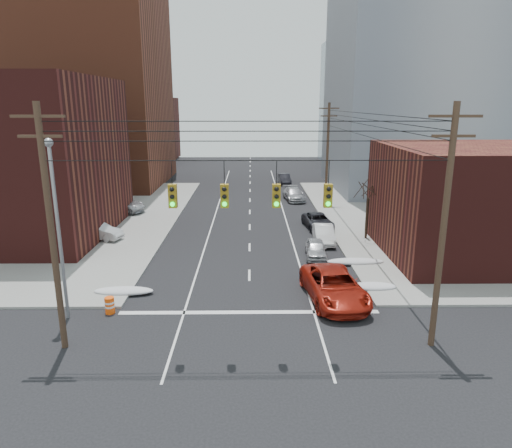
{
  "coord_description": "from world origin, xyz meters",
  "views": [
    {
      "loc": [
        0.12,
        -16.02,
        10.9
      ],
      "look_at": [
        0.46,
        13.79,
        3.0
      ],
      "focal_mm": 32.0,
      "sensor_mm": 36.0,
      "label": 1
    }
  ],
  "objects_px": {
    "parked_car_a": "(316,249)",
    "lot_car_a": "(98,231)",
    "red_pickup": "(334,286)",
    "parked_car_b": "(324,234)",
    "parked_car_c": "(318,221)",
    "parked_car_e": "(293,193)",
    "lot_car_d": "(85,210)",
    "construction_barrel": "(110,305)",
    "lot_car_c": "(29,234)",
    "parked_car_f": "(284,179)",
    "lot_car_b": "(117,205)",
    "parked_car_d": "(294,194)"
  },
  "relations": [
    {
      "from": "parked_car_c",
      "to": "parked_car_a",
      "type": "bearing_deg",
      "value": -105.42
    },
    {
      "from": "parked_car_a",
      "to": "parked_car_f",
      "type": "distance_m",
      "value": 31.52
    },
    {
      "from": "lot_car_b",
      "to": "parked_car_d",
      "type": "bearing_deg",
      "value": -60.53
    },
    {
      "from": "lot_car_c",
      "to": "lot_car_d",
      "type": "relative_size",
      "value": 1.26
    },
    {
      "from": "parked_car_e",
      "to": "lot_car_a",
      "type": "distance_m",
      "value": 24.25
    },
    {
      "from": "parked_car_e",
      "to": "parked_car_d",
      "type": "bearing_deg",
      "value": -88.36
    },
    {
      "from": "parked_car_a",
      "to": "lot_car_c",
      "type": "xyz_separation_m",
      "value": [
        -22.41,
        3.36,
        0.24
      ]
    },
    {
      "from": "parked_car_d",
      "to": "parked_car_f",
      "type": "relative_size",
      "value": 1.18
    },
    {
      "from": "parked_car_a",
      "to": "construction_barrel",
      "type": "distance_m",
      "value": 15.31
    },
    {
      "from": "red_pickup",
      "to": "parked_car_b",
      "type": "relative_size",
      "value": 1.46
    },
    {
      "from": "lot_car_c",
      "to": "parked_car_c",
      "type": "bearing_deg",
      "value": -87.03
    },
    {
      "from": "parked_car_c",
      "to": "construction_barrel",
      "type": "xyz_separation_m",
      "value": [
        -13.6,
        -17.12,
        -0.19
      ]
    },
    {
      "from": "lot_car_a",
      "to": "parked_car_a",
      "type": "bearing_deg",
      "value": -87.25
    },
    {
      "from": "parked_car_b",
      "to": "parked_car_a",
      "type": "bearing_deg",
      "value": -105.13
    },
    {
      "from": "red_pickup",
      "to": "parked_car_e",
      "type": "height_order",
      "value": "red_pickup"
    },
    {
      "from": "parked_car_c",
      "to": "parked_car_d",
      "type": "bearing_deg",
      "value": 88.59
    },
    {
      "from": "lot_car_a",
      "to": "construction_barrel",
      "type": "xyz_separation_m",
      "value": [
        4.91,
        -13.37,
        -0.35
      ]
    },
    {
      "from": "red_pickup",
      "to": "lot_car_d",
      "type": "relative_size",
      "value": 1.59
    },
    {
      "from": "parked_car_f",
      "to": "lot_car_b",
      "type": "xyz_separation_m",
      "value": [
        -18.23,
        -17.84,
        0.23
      ]
    },
    {
      "from": "lot_car_d",
      "to": "lot_car_a",
      "type": "bearing_deg",
      "value": -165.98
    },
    {
      "from": "parked_car_e",
      "to": "construction_barrel",
      "type": "relative_size",
      "value": 4.42
    },
    {
      "from": "parked_car_c",
      "to": "construction_barrel",
      "type": "height_order",
      "value": "parked_car_c"
    },
    {
      "from": "parked_car_a",
      "to": "lot_car_c",
      "type": "relative_size",
      "value": 0.74
    },
    {
      "from": "lot_car_c",
      "to": "lot_car_d",
      "type": "xyz_separation_m",
      "value": [
        1.45,
        8.54,
        -0.05
      ]
    },
    {
      "from": "red_pickup",
      "to": "construction_barrel",
      "type": "height_order",
      "value": "red_pickup"
    },
    {
      "from": "parked_car_c",
      "to": "lot_car_b",
      "type": "bearing_deg",
      "value": 157.6
    },
    {
      "from": "parked_car_c",
      "to": "parked_car_e",
      "type": "bearing_deg",
      "value": 88.17
    },
    {
      "from": "lot_car_d",
      "to": "construction_barrel",
      "type": "xyz_separation_m",
      "value": [
        8.65,
        -21.0,
        -0.35
      ]
    },
    {
      "from": "parked_car_c",
      "to": "lot_car_a",
      "type": "relative_size",
      "value": 1.17
    },
    {
      "from": "lot_car_a",
      "to": "red_pickup",
      "type": "bearing_deg",
      "value": -107.95
    },
    {
      "from": "parked_car_a",
      "to": "lot_car_a",
      "type": "bearing_deg",
      "value": 170.02
    },
    {
      "from": "parked_car_c",
      "to": "construction_barrel",
      "type": "bearing_deg",
      "value": -134.72
    },
    {
      "from": "lot_car_a",
      "to": "parked_car_c",
      "type": "bearing_deg",
      "value": -61.86
    },
    {
      "from": "lot_car_c",
      "to": "parked_car_d",
      "type": "bearing_deg",
      "value": -61.51
    },
    {
      "from": "red_pickup",
      "to": "parked_car_e",
      "type": "bearing_deg",
      "value": 82.89
    },
    {
      "from": "parked_car_c",
      "to": "parked_car_b",
      "type": "bearing_deg",
      "value": -98.42
    },
    {
      "from": "parked_car_f",
      "to": "lot_car_c",
      "type": "bearing_deg",
      "value": -132.19
    },
    {
      "from": "parked_car_e",
      "to": "lot_car_c",
      "type": "xyz_separation_m",
      "value": [
        -22.69,
        -17.69,
        0.19
      ]
    },
    {
      "from": "parked_car_a",
      "to": "lot_car_a",
      "type": "distance_m",
      "value": 17.73
    },
    {
      "from": "red_pickup",
      "to": "parked_car_d",
      "type": "height_order",
      "value": "red_pickup"
    },
    {
      "from": "parked_car_f",
      "to": "lot_car_d",
      "type": "relative_size",
      "value": 1.07
    },
    {
      "from": "parked_car_d",
      "to": "parked_car_e",
      "type": "bearing_deg",
      "value": 81.58
    },
    {
      "from": "lot_car_d",
      "to": "lot_car_c",
      "type": "bearing_deg",
      "value": 158.24
    },
    {
      "from": "parked_car_e",
      "to": "lot_car_d",
      "type": "xyz_separation_m",
      "value": [
        -21.24,
        -9.16,
        0.14
      ]
    },
    {
      "from": "parked_car_f",
      "to": "lot_car_a",
      "type": "relative_size",
      "value": 1.05
    },
    {
      "from": "construction_barrel",
      "to": "lot_car_b",
      "type": "bearing_deg",
      "value": 104.7
    },
    {
      "from": "parked_car_b",
      "to": "parked_car_f",
      "type": "distance_m",
      "value": 27.92
    },
    {
      "from": "lot_car_c",
      "to": "construction_barrel",
      "type": "distance_m",
      "value": 16.05
    },
    {
      "from": "parked_car_d",
      "to": "lot_car_c",
      "type": "relative_size",
      "value": 1.0
    },
    {
      "from": "lot_car_b",
      "to": "lot_car_c",
      "type": "xyz_separation_m",
      "value": [
        -4.13,
        -10.32,
        -0.06
      ]
    }
  ]
}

